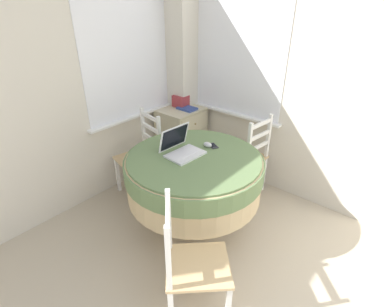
% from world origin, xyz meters
% --- Properties ---
extents(corner_room_shell, '(4.07, 5.17, 2.55)m').
position_xyz_m(corner_room_shell, '(1.04, 2.07, 1.28)').
color(corner_room_shell, beige).
rests_on(corner_room_shell, ground_plane).
extents(round_dining_table, '(1.19, 1.19, 0.77)m').
position_xyz_m(round_dining_table, '(0.67, 2.14, 0.61)').
color(round_dining_table, '#4C3D2D').
rests_on(round_dining_table, ground_plane).
extents(laptop, '(0.33, 0.30, 0.23)m').
position_xyz_m(laptop, '(0.64, 2.26, 0.82)').
color(laptop, silver).
rests_on(laptop, round_dining_table).
extents(computer_mouse, '(0.05, 0.08, 0.04)m').
position_xyz_m(computer_mouse, '(0.89, 2.17, 0.80)').
color(computer_mouse, silver).
rests_on(computer_mouse, round_dining_table).
extents(cell_phone, '(0.10, 0.12, 0.01)m').
position_xyz_m(cell_phone, '(0.93, 2.14, 0.78)').
color(cell_phone, '#2D2D33').
rests_on(cell_phone, round_dining_table).
extents(dining_chair_near_back_window, '(0.48, 0.46, 0.92)m').
position_xyz_m(dining_chair_near_back_window, '(0.78, 2.97, 0.44)').
color(dining_chair_near_back_window, tan).
rests_on(dining_chair_near_back_window, ground_plane).
extents(dining_chair_near_right_window, '(0.43, 0.45, 0.92)m').
position_xyz_m(dining_chair_near_right_window, '(1.51, 2.11, 0.44)').
color(dining_chair_near_right_window, tan).
rests_on(dining_chair_near_right_window, ground_plane).
extents(dining_chair_camera_near, '(0.56, 0.57, 0.92)m').
position_xyz_m(dining_chair_camera_near, '(0.01, 1.61, 0.44)').
color(dining_chair_camera_near, tan).
rests_on(dining_chair_camera_near, ground_plane).
extents(corner_cabinet, '(0.54, 0.46, 0.77)m').
position_xyz_m(corner_cabinet, '(1.51, 3.05, 0.39)').
color(corner_cabinet, beige).
rests_on(corner_cabinet, ground_plane).
extents(storage_box, '(0.15, 0.17, 0.14)m').
position_xyz_m(storage_box, '(1.56, 3.10, 0.84)').
color(storage_box, '#9E3338').
rests_on(storage_box, corner_cabinet).
extents(book_on_cabinet, '(0.16, 0.22, 0.02)m').
position_xyz_m(book_on_cabinet, '(1.53, 2.97, 0.78)').
color(book_on_cabinet, '#33478C').
rests_on(book_on_cabinet, corner_cabinet).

